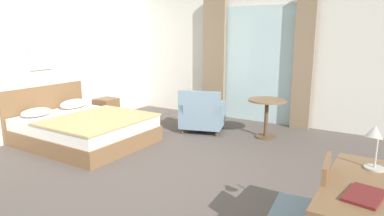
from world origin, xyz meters
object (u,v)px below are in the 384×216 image
(framed_picture, at_px, (40,58))
(writing_desk, at_px, (362,196))
(armchair_by_window, at_px, (202,115))
(desk_chair, at_px, (309,204))
(round_cafe_table, at_px, (267,109))
(bed, at_px, (83,128))
(nightstand, at_px, (107,109))
(closed_book, at_px, (364,195))
(desk_lamp, at_px, (375,139))

(framed_picture, bearing_deg, writing_desk, -12.13)
(armchair_by_window, bearing_deg, desk_chair, -47.07)
(writing_desk, xyz_separation_m, round_cafe_table, (-1.84, 3.15, -0.14))
(bed, relative_size, round_cafe_table, 3.05)
(nightstand, relative_size, round_cafe_table, 0.69)
(closed_book, distance_m, round_cafe_table, 3.88)
(framed_picture, bearing_deg, closed_book, -14.34)
(nightstand, distance_m, framed_picture, 1.81)
(desk_chair, xyz_separation_m, closed_book, (0.40, -0.23, 0.28))
(bed, distance_m, nightstand, 1.55)
(nightstand, bearing_deg, desk_chair, -27.31)
(desk_chair, distance_m, framed_picture, 5.34)
(bed, height_order, closed_book, bed)
(bed, xyz_separation_m, desk_lamp, (4.51, -0.94, 0.80))
(nightstand, distance_m, desk_chair, 5.51)
(writing_desk, distance_m, desk_chair, 0.41)
(writing_desk, xyz_separation_m, desk_lamp, (0.03, 0.24, 0.39))
(closed_book, bearing_deg, writing_desk, 105.99)
(writing_desk, distance_m, framed_picture, 5.67)
(round_cafe_table, height_order, framed_picture, framed_picture)
(bed, height_order, desk_chair, bed)
(framed_picture, bearing_deg, nightstand, 80.34)
(writing_desk, bearing_deg, framed_picture, 167.87)
(writing_desk, distance_m, round_cafe_table, 3.66)
(armchair_by_window, bearing_deg, framed_picture, -145.75)
(nightstand, bearing_deg, writing_desk, -25.63)
(desk_lamp, bearing_deg, nightstand, 156.69)
(round_cafe_table, bearing_deg, framed_picture, -151.60)
(writing_desk, xyz_separation_m, framed_picture, (-5.49, 1.18, 0.76))
(desk_chair, xyz_separation_m, armchair_by_window, (-2.66, 2.86, -0.16))
(nightstand, bearing_deg, armchair_by_window, 8.43)
(bed, height_order, writing_desk, bed)
(writing_desk, xyz_separation_m, armchair_by_window, (-3.03, 2.86, -0.33))
(desk_chair, bearing_deg, framed_picture, 167.02)
(writing_desk, distance_m, closed_book, 0.26)
(bed, distance_m, writing_desk, 4.65)
(desk_chair, relative_size, desk_lamp, 2.14)
(framed_picture, bearing_deg, round_cafe_table, 28.40)
(closed_book, height_order, framed_picture, framed_picture)
(writing_desk, distance_m, desk_lamp, 0.46)
(bed, xyz_separation_m, closed_book, (4.51, -1.41, 0.52))
(armchair_by_window, bearing_deg, bed, -130.93)
(bed, bearing_deg, nightstand, 120.19)
(desk_chair, height_order, desk_lamp, desk_lamp)
(armchair_by_window, xyz_separation_m, round_cafe_table, (1.19, 0.30, 0.19))
(round_cafe_table, bearing_deg, desk_lamp, -57.20)
(desk_chair, xyz_separation_m, framed_picture, (-5.12, 1.18, 0.93))
(nightstand, distance_m, closed_book, 5.99)
(closed_book, xyz_separation_m, round_cafe_table, (-1.87, 3.38, -0.26))
(desk_chair, bearing_deg, desk_lamp, 31.16)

